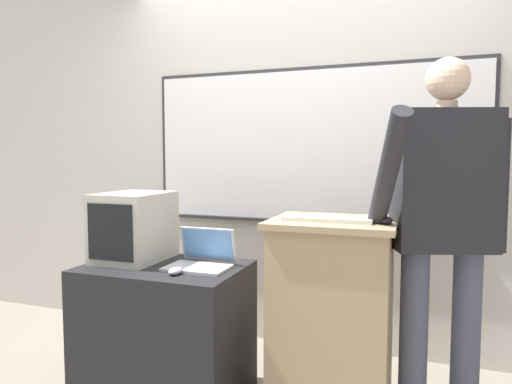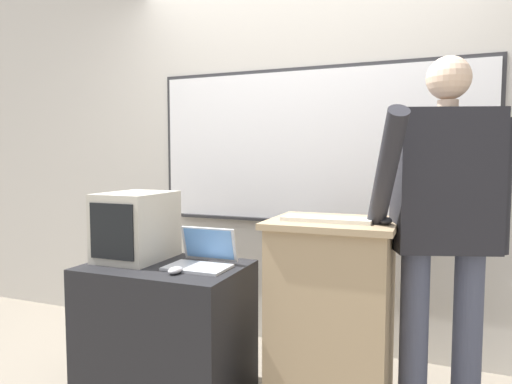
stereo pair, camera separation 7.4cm
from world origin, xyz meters
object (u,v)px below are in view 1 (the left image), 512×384
object	(u,v)px
lectern_podium	(332,318)
side_desk	(165,331)
person_presenter	(443,217)
computer_mouse_by_laptop	(176,271)
wireless_keyboard	(328,219)
computer_mouse_by_keyboard	(386,220)
laptop	(203,256)
crt_monitor	(134,227)

from	to	relation	value
lectern_podium	side_desk	world-z (taller)	lectern_podium
person_presenter	computer_mouse_by_laptop	bearing A→B (deg)	176.28
lectern_podium	person_presenter	xyz separation A→B (m)	(0.50, 0.05, 0.52)
wireless_keyboard	computer_mouse_by_keyboard	distance (m)	0.27
person_presenter	laptop	distance (m)	1.21
wireless_keyboard	side_desk	bearing A→B (deg)	-175.74
person_presenter	computer_mouse_by_laptop	world-z (taller)	person_presenter
lectern_podium	crt_monitor	xyz separation A→B (m)	(-1.10, -0.07, 0.41)
wireless_keyboard	person_presenter	bearing A→B (deg)	12.65
laptop	computer_mouse_by_keyboard	size ratio (longest dim) A/B	3.22
side_desk	laptop	distance (m)	0.46
side_desk	crt_monitor	bearing A→B (deg)	165.69
side_desk	person_presenter	distance (m)	1.54
laptop	lectern_podium	bearing A→B (deg)	6.79
computer_mouse_by_keyboard	person_presenter	bearing A→B (deg)	24.10
side_desk	person_presenter	size ratio (longest dim) A/B	0.48
laptop	computer_mouse_by_keyboard	world-z (taller)	computer_mouse_by_keyboard
person_presenter	wireless_keyboard	bearing A→B (deg)	174.23
person_presenter	crt_monitor	distance (m)	1.61
laptop	wireless_keyboard	world-z (taller)	wireless_keyboard
person_presenter	computer_mouse_by_laptop	size ratio (longest dim) A/B	17.46
laptop	computer_mouse_by_laptop	distance (m)	0.20
computer_mouse_by_keyboard	crt_monitor	size ratio (longest dim) A/B	0.23
laptop	wireless_keyboard	bearing A→B (deg)	1.35
side_desk	crt_monitor	world-z (taller)	crt_monitor
wireless_keyboard	computer_mouse_by_keyboard	size ratio (longest dim) A/B	4.25
computer_mouse_by_keyboard	crt_monitor	world-z (taller)	crt_monitor
lectern_podium	computer_mouse_by_laptop	distance (m)	0.81
side_desk	person_presenter	world-z (taller)	person_presenter
computer_mouse_by_laptop	crt_monitor	world-z (taller)	crt_monitor
lectern_podium	laptop	bearing A→B (deg)	-173.21
side_desk	crt_monitor	distance (m)	0.60
computer_mouse_by_laptop	computer_mouse_by_keyboard	bearing A→B (deg)	12.15
computer_mouse_by_laptop	crt_monitor	xyz separation A→B (m)	(-0.38, 0.20, 0.17)
lectern_podium	computer_mouse_by_keyboard	bearing A→B (deg)	-13.26
laptop	crt_monitor	bearing A→B (deg)	178.78
computer_mouse_by_laptop	person_presenter	bearing A→B (deg)	14.69
person_presenter	computer_mouse_by_keyboard	xyz separation A→B (m)	(-0.25, -0.11, -0.01)
side_desk	computer_mouse_by_laptop	world-z (taller)	computer_mouse_by_laptop
lectern_podium	crt_monitor	distance (m)	1.18
lectern_podium	laptop	distance (m)	0.73
side_desk	computer_mouse_by_keyboard	world-z (taller)	computer_mouse_by_keyboard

